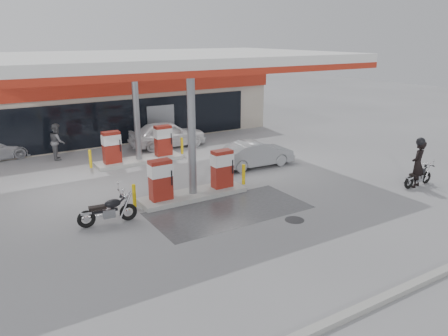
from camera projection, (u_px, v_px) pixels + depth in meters
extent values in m
plane|color=gray|center=(218.00, 213.00, 16.27)|extent=(90.00, 90.00, 0.00)
cube|color=#4C4C4F|center=(229.00, 210.00, 16.52)|extent=(6.00, 3.00, 0.00)
cylinder|color=#38383A|center=(295.00, 220.00, 15.65)|extent=(0.70, 0.70, 0.01)
cube|color=gray|center=(367.00, 306.00, 10.56)|extent=(28.00, 0.25, 0.15)
cube|color=beige|center=(93.00, 104.00, 28.69)|extent=(22.00, 8.00, 4.00)
cube|color=black|center=(113.00, 123.00, 25.59)|extent=(18.00, 0.10, 2.60)
cube|color=#AB2615|center=(111.00, 87.00, 24.92)|extent=(22.00, 0.25, 1.00)
cube|color=navy|center=(216.00, 81.00, 28.40)|extent=(3.50, 0.12, 0.80)
cube|color=gray|center=(161.00, 123.00, 27.16)|extent=(1.80, 0.14, 2.20)
cube|color=silver|center=(158.00, 61.00, 18.78)|extent=(16.00, 10.00, 0.60)
cube|color=#AB2615|center=(217.00, 73.00, 14.81)|extent=(16.00, 0.12, 0.24)
cube|color=#AB2615|center=(120.00, 59.00, 22.86)|extent=(16.00, 0.12, 0.24)
cylinder|color=gray|center=(192.00, 135.00, 17.14)|extent=(0.32, 0.32, 5.00)
cylinder|color=gray|center=(136.00, 113.00, 22.02)|extent=(0.32, 0.32, 5.00)
cube|color=#9E9E99|center=(193.00, 195.00, 17.87)|extent=(4.50, 1.30, 0.18)
cube|color=maroon|center=(161.00, 180.00, 16.91)|extent=(0.85, 0.48, 1.60)
cube|color=maroon|center=(222.00, 169.00, 18.32)|extent=(0.85, 0.48, 1.60)
cube|color=silver|center=(160.00, 170.00, 16.79)|extent=(0.88, 0.52, 0.50)
cube|color=silver|center=(222.00, 160.00, 18.20)|extent=(0.88, 0.52, 0.50)
cylinder|color=yellow|center=(134.00, 196.00, 16.48)|extent=(0.14, 0.14, 0.90)
cylinder|color=yellow|center=(244.00, 174.00, 19.00)|extent=(0.14, 0.14, 0.90)
cube|color=#9E9E99|center=(139.00, 160.00, 22.75)|extent=(4.50, 1.30, 0.18)
cube|color=maroon|center=(112.00, 147.00, 21.79)|extent=(0.85, 0.48, 1.60)
cube|color=maroon|center=(163.00, 140.00, 23.19)|extent=(0.85, 0.48, 1.60)
cube|color=silver|center=(111.00, 139.00, 21.67)|extent=(0.88, 0.52, 0.50)
cube|color=silver|center=(163.00, 133.00, 23.08)|extent=(0.88, 0.52, 0.50)
cylinder|color=yellow|center=(90.00, 159.00, 21.36)|extent=(0.14, 0.14, 0.90)
cylinder|color=yellow|center=(182.00, 146.00, 23.88)|extent=(0.14, 0.14, 0.90)
torus|color=black|center=(426.00, 177.00, 19.44)|extent=(0.56, 0.15, 0.56)
torus|color=black|center=(409.00, 183.00, 18.76)|extent=(0.56, 0.15, 0.56)
cube|color=gray|center=(418.00, 178.00, 19.10)|extent=(0.38, 0.24, 0.28)
cube|color=black|center=(417.00, 177.00, 18.99)|extent=(0.84, 0.12, 0.07)
ellipsoid|color=black|center=(421.00, 171.00, 19.08)|extent=(0.53, 0.32, 0.26)
cube|color=black|center=(415.00, 174.00, 18.85)|extent=(0.52, 0.24, 0.09)
cylinder|color=silver|center=(426.00, 164.00, 19.15)|extent=(0.06, 0.71, 0.03)
sphere|color=silver|center=(427.00, 166.00, 19.24)|extent=(0.17, 0.17, 0.17)
cylinder|color=silver|center=(409.00, 181.00, 18.98)|extent=(0.84, 0.11, 0.07)
imported|color=black|center=(418.00, 164.00, 18.79)|extent=(0.87, 0.70, 2.06)
torus|color=black|center=(128.00, 212.00, 15.55)|extent=(0.64, 0.21, 0.63)
torus|color=black|center=(86.00, 219.00, 14.95)|extent=(0.64, 0.21, 0.63)
cube|color=gray|center=(109.00, 213.00, 15.24)|extent=(0.45, 0.30, 0.32)
cube|color=black|center=(104.00, 211.00, 15.15)|extent=(0.95, 0.20, 0.08)
ellipsoid|color=black|center=(113.00, 203.00, 15.21)|extent=(0.62, 0.40, 0.29)
cube|color=black|center=(97.00, 208.00, 15.01)|extent=(0.60, 0.31, 0.11)
cylinder|color=silver|center=(121.00, 194.00, 15.25)|extent=(0.12, 0.80, 0.04)
sphere|color=silver|center=(125.00, 196.00, 15.34)|extent=(0.19, 0.19, 0.19)
cylinder|color=silver|center=(93.00, 217.00, 15.18)|extent=(0.95, 0.18, 0.08)
imported|color=white|center=(167.00, 134.00, 25.67)|extent=(4.64, 2.20, 1.53)
imported|color=#5A5A5F|center=(57.00, 141.00, 23.05)|extent=(0.89, 1.05, 1.92)
imported|color=#909397|center=(256.00, 154.00, 21.87)|extent=(3.99, 1.58, 1.29)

